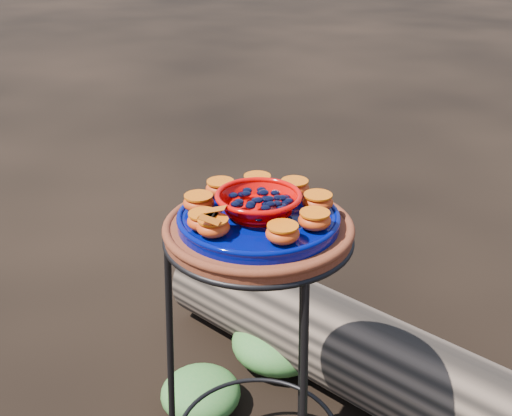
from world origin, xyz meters
The scene contains 18 objects.
plant_stand centered at (0.00, 0.00, 0.35)m, with size 0.44×0.44×0.70m, color black, non-canonical shape.
terracotta_saucer centered at (0.00, 0.00, 0.72)m, with size 0.39×0.39×0.03m, color #60240C.
cobalt_plate centered at (0.00, 0.00, 0.74)m, with size 0.34×0.34×0.02m, color #020E4E.
red_bowl centered at (0.00, 0.00, 0.78)m, with size 0.17×0.17×0.05m, color #D50502, non-canonical shape.
glass_gems centered at (0.00, 0.00, 0.81)m, with size 0.13×0.13×0.02m, color black, non-canonical shape.
orange_half_0 centered at (-0.02, -0.12, 0.77)m, with size 0.07×0.07×0.04m, color red.
orange_half_1 centered at (0.10, -0.07, 0.77)m, with size 0.07×0.07×0.04m, color red.
orange_half_2 centered at (0.13, 0.01, 0.77)m, with size 0.07×0.07×0.04m, color red.
orange_half_3 centered at (0.09, 0.09, 0.77)m, with size 0.07×0.07×0.04m, color red.
orange_half_4 centered at (0.01, 0.13, 0.77)m, with size 0.07×0.07×0.04m, color red.
orange_half_5 centered at (-0.07, 0.10, 0.77)m, with size 0.07×0.07×0.04m, color red.
orange_half_6 centered at (-0.12, 0.03, 0.77)m, with size 0.07×0.07×0.04m, color red.
orange_half_7 centered at (-0.12, -0.05, 0.77)m, with size 0.07×0.07×0.04m, color red.
orange_half_8 centered at (-0.05, -0.11, 0.77)m, with size 0.07×0.07×0.04m, color red.
butterfly centered at (-0.02, -0.12, 0.80)m, with size 0.09×0.05×0.01m, color #C44E0A, non-canonical shape.
driftwood_log centered at (0.13, 0.43, 0.14)m, with size 1.48×0.39×0.28m, color black, non-canonical shape.
foliage_left centered at (-0.28, 0.12, 0.06)m, with size 0.23×0.23×0.12m, color #2F6F2A.
foliage_back centered at (-0.20, 0.43, 0.08)m, with size 0.30×0.30×0.15m, color #2F6F2A.
Camera 1 is at (0.65, -1.00, 1.34)m, focal length 45.00 mm.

